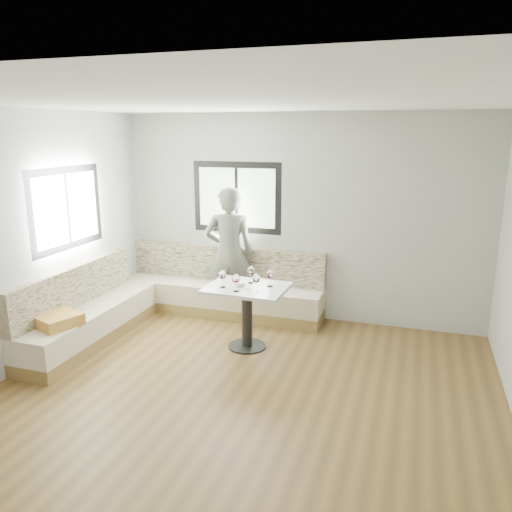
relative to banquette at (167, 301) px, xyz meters
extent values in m
cube|color=brown|center=(1.59, -1.62, -0.33)|extent=(5.00, 5.00, 0.01)
cube|color=white|center=(1.59, -1.62, 2.47)|extent=(5.00, 5.00, 0.01)
cube|color=#B7B7B2|center=(1.59, 0.88, 1.07)|extent=(5.00, 0.01, 2.80)
cube|color=#B7B7B2|center=(1.59, -4.12, 1.07)|extent=(5.00, 0.01, 2.80)
cube|color=#B7B7B2|center=(-0.91, -1.62, 1.07)|extent=(0.01, 5.00, 2.80)
cube|color=black|center=(0.69, 0.87, 1.32)|extent=(1.30, 0.02, 1.00)
cube|color=black|center=(-0.90, -0.72, 1.32)|extent=(0.02, 1.30, 1.00)
cube|color=olive|center=(0.54, 0.61, -0.25)|extent=(2.90, 0.55, 0.16)
cube|color=beige|center=(0.54, 0.61, -0.03)|extent=(2.90, 0.55, 0.29)
cube|color=beige|center=(0.54, 0.81, 0.37)|extent=(2.90, 0.14, 0.50)
cube|color=olive|center=(-0.63, -0.79, -0.25)|extent=(0.55, 2.25, 0.16)
cube|color=beige|center=(-0.63, -0.79, -0.03)|extent=(0.55, 2.25, 0.29)
cube|color=beige|center=(-0.84, -0.79, 0.37)|extent=(0.14, 2.25, 0.50)
cube|color=gold|center=(-0.60, -1.40, 0.18)|extent=(0.56, 0.56, 0.13)
cylinder|color=black|center=(1.26, -0.35, -0.32)|extent=(0.46, 0.46, 0.02)
cylinder|color=black|center=(1.26, -0.35, 0.03)|extent=(0.12, 0.12, 0.73)
cube|color=silver|center=(1.26, -0.35, 0.42)|extent=(0.96, 0.76, 0.04)
imported|color=#626359|center=(0.69, 0.56, 0.59)|extent=(0.78, 0.63, 1.84)
cylinder|color=white|center=(1.18, -0.35, 0.46)|extent=(0.11, 0.11, 0.04)
sphere|color=black|center=(1.20, -0.34, 0.47)|extent=(0.02, 0.02, 0.02)
sphere|color=black|center=(1.17, -0.35, 0.47)|extent=(0.02, 0.02, 0.02)
sphere|color=black|center=(1.18, -0.37, 0.47)|extent=(0.02, 0.02, 0.02)
cylinder|color=white|center=(1.00, -0.47, 0.44)|extent=(0.07, 0.07, 0.01)
cylinder|color=white|center=(1.00, -0.47, 0.49)|extent=(0.01, 0.01, 0.09)
ellipsoid|color=white|center=(1.00, -0.47, 0.59)|extent=(0.09, 0.09, 0.11)
cylinder|color=#420414|center=(1.00, -0.47, 0.57)|extent=(0.06, 0.06, 0.02)
cylinder|color=white|center=(1.21, -0.57, 0.44)|extent=(0.07, 0.07, 0.01)
cylinder|color=white|center=(1.21, -0.57, 0.49)|extent=(0.01, 0.01, 0.09)
ellipsoid|color=white|center=(1.21, -0.57, 0.59)|extent=(0.09, 0.09, 0.11)
cylinder|color=#420414|center=(1.21, -0.57, 0.57)|extent=(0.06, 0.06, 0.02)
cylinder|color=white|center=(1.42, -0.49, 0.44)|extent=(0.07, 0.07, 0.01)
cylinder|color=white|center=(1.42, -0.49, 0.49)|extent=(0.01, 0.01, 0.09)
ellipsoid|color=white|center=(1.42, -0.49, 0.59)|extent=(0.09, 0.09, 0.11)
cylinder|color=#420414|center=(1.42, -0.49, 0.57)|extent=(0.06, 0.06, 0.02)
cylinder|color=white|center=(1.26, -0.21, 0.44)|extent=(0.07, 0.07, 0.01)
cylinder|color=white|center=(1.26, -0.21, 0.49)|extent=(0.01, 0.01, 0.09)
ellipsoid|color=white|center=(1.26, -0.21, 0.59)|extent=(0.09, 0.09, 0.11)
cylinder|color=#420414|center=(1.26, -0.21, 0.57)|extent=(0.06, 0.06, 0.02)
cylinder|color=white|center=(1.52, -0.27, 0.44)|extent=(0.07, 0.07, 0.01)
cylinder|color=white|center=(1.52, -0.27, 0.49)|extent=(0.01, 0.01, 0.09)
ellipsoid|color=white|center=(1.52, -0.27, 0.59)|extent=(0.09, 0.09, 0.11)
cylinder|color=#420414|center=(1.52, -0.27, 0.57)|extent=(0.06, 0.06, 0.02)
camera|label=1|loc=(3.12, -5.67, 2.22)|focal=35.00mm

